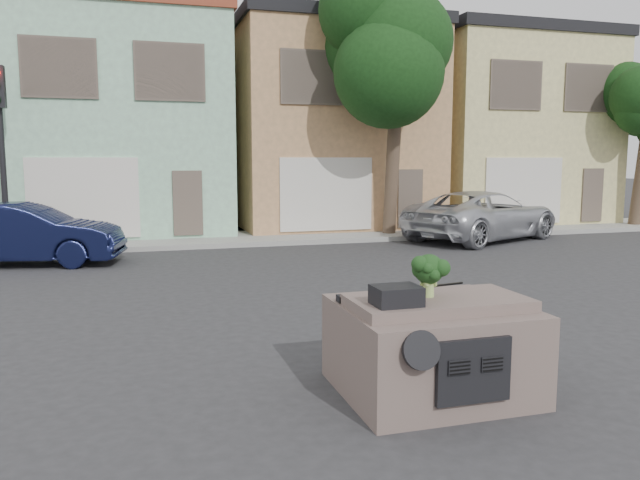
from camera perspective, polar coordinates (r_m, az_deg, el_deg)
name	(u,v)px	position (r m, az deg, el deg)	size (l,w,h in m)	color
ground_plane	(344,324)	(10.00, 2.21, -7.71)	(120.00, 120.00, 0.00)	#303033
sidewalk	(238,239)	(20.04, -7.52, 0.11)	(40.00, 3.00, 0.15)	gray
townhouse_mint	(120,126)	(23.66, -17.79, 9.92)	(7.20, 8.20, 7.55)	#98CCAA
townhouse_tan	(322,129)	(24.71, 0.15, 10.15)	(7.20, 8.20, 7.55)	tan
townhouse_beige	(491,131)	(27.82, 15.33, 9.59)	(7.20, 8.20, 7.55)	#D7CB86
navy_sedan	(26,265)	(17.09, -25.28, -2.07)	(1.61, 4.63, 1.52)	#0F1334
silver_pickup	(482,240)	(20.86, 14.64, 0.01)	(2.63, 5.71, 1.59)	silver
traffic_signal	(2,161)	(18.94, -27.08, 6.45)	(0.40, 0.40, 5.10)	black
tree_near	(393,107)	(20.67, 6.73, 11.95)	(4.40, 4.00, 8.50)	#133512
car_dashboard	(431,343)	(7.18, 10.07, -9.29)	(2.00, 1.80, 1.12)	#67554F
instrument_hump	(396,296)	(6.47, 6.99, -5.06)	(0.48, 0.38, 0.20)	black
wiper_arm	(439,285)	(7.50, 10.79, -4.10)	(0.70, 0.03, 0.02)	black
broccoli	(429,275)	(6.88, 9.91, -3.18)	(0.39, 0.39, 0.48)	black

